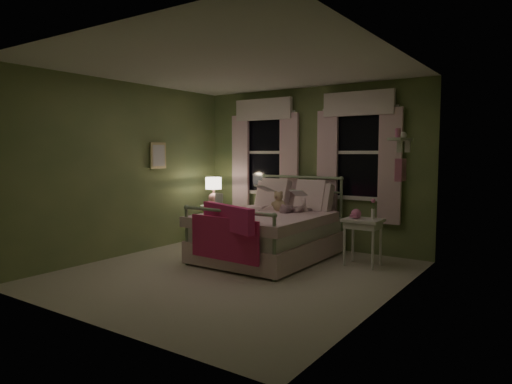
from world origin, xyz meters
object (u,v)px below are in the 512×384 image
Objects in this scene: child_right at (300,191)px; nightstand_left at (214,219)px; teddy_bear at (279,203)px; table_lamp at (214,188)px; bed at (269,232)px; child_left at (269,193)px; nightstand_right at (363,226)px.

nightstand_left is at bearing 18.95° from child_right.
child_right is at bearing 1.26° from nightstand_left.
teddy_bear is 0.70× the size of table_lamp.
child_right is at bearing 1.26° from table_lamp.
bed is 0.77m from child_right.
child_right is at bearing 56.40° from bed.
child_left is at bearing 123.60° from bed.
nightstand_right is (1.03, -0.10, -0.42)m from child_right.
teddy_bear is (-0.00, 0.26, 0.41)m from bed.
bed is 2.55× the size of child_right.
child_left is 1.63m from nightstand_right.
teddy_bear reaches higher than nightstand_right.
nightstand_left is 2.69m from nightstand_right.
nightstand_right is (1.31, 0.32, 0.17)m from bed.
child_right is 1.66m from table_lamp.
bed is 1.36m from nightstand_right.
teddy_bear is (0.28, -0.16, -0.12)m from child_left.
nightstand_left is (-1.38, 0.39, 0.03)m from bed.
bed is 1.54m from table_lamp.
table_lamp is at bearing -2.81° from child_left.
nightstand_left is (-1.10, -0.04, -0.49)m from child_left.
child_right reaches higher than child_left.
child_left is (-0.28, 0.42, 0.52)m from bed.
teddy_bear reaches higher than nightstand_left.
teddy_bear is (-0.28, -0.16, -0.18)m from child_right.
nightstand_left is 1.45× the size of table_lamp.
nightstand_right is (1.31, 0.06, -0.24)m from teddy_bear.
bed is 3.18× the size of nightstand_right.
table_lamp is (-1.38, 0.39, 0.57)m from bed.
nightstand_right is at bearing 13.73° from bed.
child_right is 0.37m from teddy_bear.
child_left is at bearing 17.69° from child_right.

